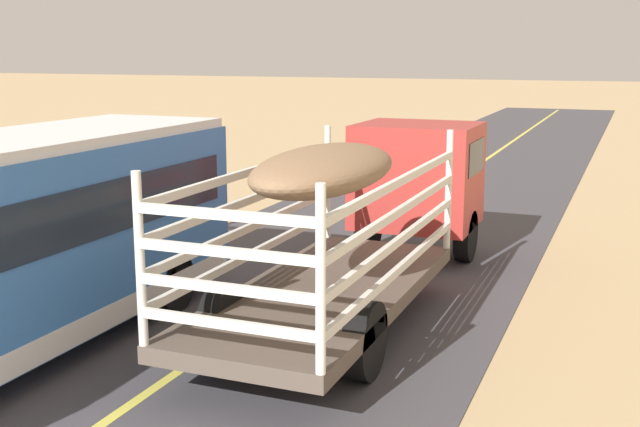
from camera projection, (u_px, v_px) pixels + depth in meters
livestock_truck at (388, 193)px, 15.04m from camera, size 2.53×9.70×3.02m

